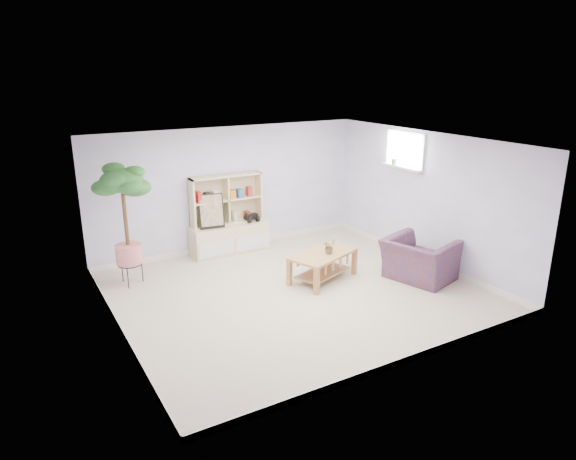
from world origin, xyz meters
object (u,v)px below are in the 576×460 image
armchair (419,257)px  coffee_table (323,266)px  floor_tree (126,226)px  storage_unit (229,215)px

armchair → coffee_table: bearing=44.6°
floor_tree → storage_unit: bearing=16.1°
coffee_table → floor_tree: floor_tree is taller
coffee_table → floor_tree: (-2.87, 1.45, 0.77)m
coffee_table → armchair: size_ratio=1.07×
coffee_table → armchair: 1.64m
floor_tree → armchair: bearing=-27.7°
floor_tree → coffee_table: bearing=-26.9°
storage_unit → coffee_table: 2.26m
floor_tree → armchair: (4.29, -2.25, -0.61)m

